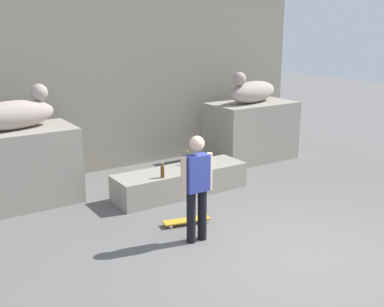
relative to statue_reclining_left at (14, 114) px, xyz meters
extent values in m
plane|color=#605E5B|center=(2.77, -4.31, -1.71)|extent=(40.00, 40.00, 0.00)
cube|color=gray|center=(2.77, 1.40, 1.70)|extent=(9.56, 0.60, 6.80)
cube|color=gray|center=(-0.04, -0.01, -0.99)|extent=(2.11, 1.21, 1.42)
cube|color=gray|center=(5.58, -0.01, -0.99)|extent=(2.11, 1.21, 1.42)
ellipsoid|color=#A5948A|center=(-0.04, -0.01, -0.02)|extent=(1.68, 0.87, 0.52)
sphere|color=#A5948A|center=(0.50, 0.10, 0.33)|extent=(0.32, 0.32, 0.32)
ellipsoid|color=#A5948A|center=(5.58, -0.01, -0.02)|extent=(1.69, 0.91, 0.52)
sphere|color=#A5948A|center=(5.04, -0.13, 0.33)|extent=(0.32, 0.32, 0.32)
cube|color=gray|center=(2.77, -1.19, -1.45)|extent=(2.72, 0.79, 0.51)
cylinder|color=black|center=(1.77, -3.11, -1.30)|extent=(0.14, 0.14, 0.82)
cylinder|color=black|center=(1.97, -3.11, -1.30)|extent=(0.14, 0.14, 0.82)
cube|color=#333F99|center=(1.87, -3.11, -0.61)|extent=(0.37, 0.21, 0.56)
sphere|color=beige|center=(1.87, -3.11, -0.15)|extent=(0.23, 0.23, 0.23)
cylinder|color=beige|center=(1.64, -3.10, -0.62)|extent=(0.09, 0.09, 0.58)
cylinder|color=beige|center=(2.09, -3.12, -0.62)|extent=(0.09, 0.09, 0.58)
cube|color=gold|center=(2.07, -2.50, -1.64)|extent=(0.82, 0.37, 0.02)
cylinder|color=white|center=(2.38, -2.50, -1.68)|extent=(0.06, 0.04, 0.06)
cylinder|color=white|center=(2.35, -2.64, -1.68)|extent=(0.06, 0.04, 0.06)
cylinder|color=white|center=(1.79, -2.37, -1.68)|extent=(0.06, 0.04, 0.06)
cylinder|color=white|center=(1.76, -2.51, -1.68)|extent=(0.06, 0.04, 0.06)
cylinder|color=#593314|center=(2.21, -1.46, -1.09)|extent=(0.07, 0.07, 0.21)
cylinder|color=#593314|center=(2.21, -1.46, -0.95)|extent=(0.03, 0.03, 0.06)
cylinder|color=yellow|center=(2.21, -1.46, -0.92)|extent=(0.04, 0.04, 0.01)
cylinder|color=#1E722D|center=(3.05, -1.00, -1.09)|extent=(0.06, 0.06, 0.22)
cylinder|color=#1E722D|center=(3.05, -1.00, -0.95)|extent=(0.03, 0.03, 0.06)
cylinder|color=yellow|center=(3.05, -1.00, -0.91)|extent=(0.04, 0.04, 0.01)
camera|label=1|loc=(-1.76, -8.54, 1.50)|focal=43.05mm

